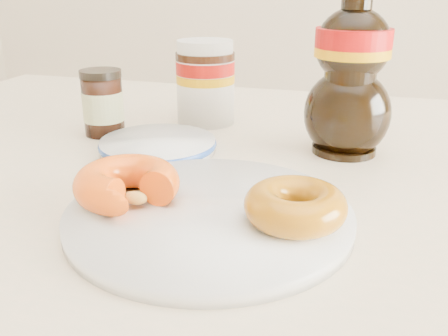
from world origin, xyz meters
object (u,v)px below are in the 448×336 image
(plate, at_px, (209,214))
(dark_jar, at_px, (103,103))
(nutella_jar, at_px, (205,79))
(donut_whole, at_px, (295,206))
(blue_rim_saucer, at_px, (158,145))
(donut_bitten, at_px, (127,183))
(dining_table, at_px, (292,238))
(syrup_bottle, at_px, (351,70))

(plate, xyz_separation_m, dark_jar, (-0.23, 0.22, 0.04))
(nutella_jar, height_order, dark_jar, nutella_jar)
(donut_whole, relative_size, blue_rim_saucer, 0.58)
(blue_rim_saucer, bearing_deg, donut_bitten, -75.64)
(plate, height_order, blue_rim_saucer, blue_rim_saucer)
(dining_table, xyz_separation_m, dark_jar, (-0.29, 0.08, 0.13))
(plate, xyz_separation_m, donut_whole, (0.08, -0.01, 0.02))
(blue_rim_saucer, bearing_deg, plate, -53.96)
(donut_bitten, relative_size, blue_rim_saucer, 0.65)
(donut_bitten, xyz_separation_m, dark_jar, (-0.15, 0.23, 0.01))
(syrup_bottle, bearing_deg, donut_bitten, -128.20)
(donut_whole, height_order, syrup_bottle, syrup_bottle)
(syrup_bottle, relative_size, dark_jar, 2.28)
(donut_whole, bearing_deg, donut_bitten, 179.71)
(plate, height_order, donut_whole, donut_whole)
(plate, bearing_deg, donut_whole, -3.94)
(plate, distance_m, blue_rim_saucer, 0.21)
(donut_whole, distance_m, dark_jar, 0.38)
(nutella_jar, bearing_deg, donut_whole, -60.01)
(syrup_bottle, bearing_deg, donut_whole, -96.69)
(donut_bitten, height_order, blue_rim_saucer, donut_bitten)
(syrup_bottle, distance_m, blue_rim_saucer, 0.26)
(donut_bitten, bearing_deg, donut_whole, 3.08)
(nutella_jar, relative_size, blue_rim_saucer, 0.82)
(nutella_jar, bearing_deg, donut_bitten, -85.21)
(donut_bitten, xyz_separation_m, donut_whole, (0.16, -0.00, -0.00))
(plate, xyz_separation_m, blue_rim_saucer, (-0.13, 0.17, 0.00))
(dining_table, distance_m, nutella_jar, 0.29)
(dark_jar, height_order, blue_rim_saucer, dark_jar)
(plate, relative_size, blue_rim_saucer, 1.73)
(plate, xyz_separation_m, donut_bitten, (-0.08, -0.00, 0.02))
(dining_table, relative_size, syrup_bottle, 6.57)
(dining_table, xyz_separation_m, donut_whole, (0.02, -0.15, 0.11))
(dining_table, distance_m, plate, 0.18)
(donut_bitten, relative_size, dark_jar, 1.08)
(donut_whole, relative_size, syrup_bottle, 0.42)
(plate, xyz_separation_m, nutella_jar, (-0.11, 0.32, 0.06))
(donut_bitten, bearing_deg, nutella_jar, 98.16)
(blue_rim_saucer, bearing_deg, nutella_jar, 82.94)
(dark_jar, xyz_separation_m, blue_rim_saucer, (0.10, -0.05, -0.04))
(dining_table, xyz_separation_m, donut_bitten, (-0.14, -0.14, 0.11))
(dining_table, relative_size, blue_rim_saucer, 9.07)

